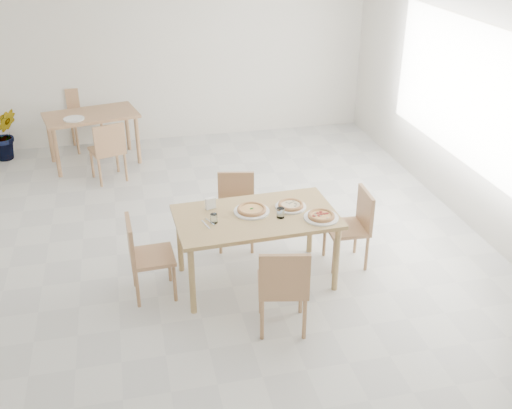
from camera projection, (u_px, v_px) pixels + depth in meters
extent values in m
plane|color=silver|center=(218.00, 243.00, 6.80)|extent=(7.00, 7.00, 0.00)
plane|color=silver|center=(177.00, 51.00, 9.19)|extent=(6.00, 0.00, 6.00)
plane|color=silver|center=(322.00, 349.00, 3.13)|extent=(6.00, 0.00, 6.00)
plane|color=silver|center=(476.00, 106.00, 6.75)|extent=(0.00, 7.00, 7.00)
cube|color=white|center=(462.00, 90.00, 6.96)|extent=(1.60, 0.02, 3.20)
cube|color=#A38053|center=(256.00, 217.00, 5.83)|extent=(1.60, 0.95, 0.04)
cylinder|color=#A38053|center=(192.00, 281.00, 5.51)|extent=(0.06, 0.06, 0.71)
cylinder|color=#A38053|center=(336.00, 259.00, 5.84)|extent=(0.06, 0.06, 0.71)
cylinder|color=#A38053|center=(180.00, 241.00, 6.15)|extent=(0.06, 0.06, 0.71)
cylinder|color=#A38053|center=(310.00, 223.00, 6.48)|extent=(0.06, 0.06, 0.71)
cube|color=#AE7E57|center=(283.00, 285.00, 5.30)|extent=(0.51, 0.51, 0.04)
cube|color=#AE7E57|center=(284.00, 276.00, 5.02)|extent=(0.43, 0.13, 0.41)
cylinder|color=#AE7E57|center=(301.00, 294.00, 5.57)|extent=(0.04, 0.04, 0.42)
cylinder|color=#AE7E57|center=(261.00, 294.00, 5.57)|extent=(0.04, 0.04, 0.42)
cylinder|color=#AE7E57|center=(304.00, 319.00, 5.24)|extent=(0.04, 0.04, 0.42)
cylinder|color=#AE7E57|center=(262.00, 319.00, 5.24)|extent=(0.04, 0.04, 0.42)
cube|color=#AE7E57|center=(236.00, 213.00, 6.58)|extent=(0.48, 0.48, 0.04)
cube|color=#AE7E57|center=(236.00, 188.00, 6.65)|extent=(0.40, 0.12, 0.38)
cylinder|color=#AE7E57|center=(220.00, 238.00, 6.52)|extent=(0.03, 0.03, 0.39)
cylinder|color=#AE7E57|center=(252.00, 237.00, 6.53)|extent=(0.03, 0.03, 0.39)
cylinder|color=#AE7E57|center=(221.00, 222.00, 6.83)|extent=(0.03, 0.03, 0.39)
cylinder|color=#AE7E57|center=(252.00, 222.00, 6.84)|extent=(0.03, 0.03, 0.39)
cube|color=#AE7E57|center=(152.00, 257.00, 5.75)|extent=(0.43, 0.43, 0.04)
cube|color=#AE7E57|center=(130.00, 240.00, 5.61)|extent=(0.06, 0.42, 0.39)
cylinder|color=#AE7E57|center=(175.00, 283.00, 5.74)|extent=(0.04, 0.04, 0.40)
cylinder|color=#AE7E57|center=(169.00, 264.00, 6.05)|extent=(0.04, 0.04, 0.40)
cylinder|color=#AE7E57|center=(137.00, 289.00, 5.66)|extent=(0.04, 0.04, 0.40)
cylinder|color=#AE7E57|center=(134.00, 269.00, 5.96)|extent=(0.04, 0.04, 0.40)
cube|color=#AE7E57|center=(347.00, 228.00, 6.25)|extent=(0.43, 0.43, 0.04)
cube|color=#AE7E57|center=(365.00, 209.00, 6.18)|extent=(0.06, 0.41, 0.39)
cylinder|color=#AE7E57|center=(324.00, 240.00, 6.48)|extent=(0.04, 0.04, 0.40)
cylinder|color=#AE7E57|center=(334.00, 257.00, 6.17)|extent=(0.04, 0.04, 0.40)
cylinder|color=#AE7E57|center=(356.00, 237.00, 6.53)|extent=(0.04, 0.04, 0.40)
cylinder|color=#AE7E57|center=(367.00, 253.00, 6.23)|extent=(0.04, 0.04, 0.40)
cylinder|color=white|center=(252.00, 211.00, 5.87)|extent=(0.35, 0.35, 0.02)
cylinder|color=white|center=(291.00, 207.00, 5.95)|extent=(0.31, 0.31, 0.02)
cylinder|color=white|center=(321.00, 218.00, 5.75)|extent=(0.34, 0.34, 0.02)
cylinder|color=tan|center=(252.00, 210.00, 5.86)|extent=(0.29, 0.29, 0.01)
torus|color=tan|center=(252.00, 209.00, 5.86)|extent=(0.29, 0.29, 0.03)
cylinder|color=orange|center=(252.00, 209.00, 5.86)|extent=(0.23, 0.23, 0.01)
ellipsoid|color=#175613|center=(252.00, 208.00, 5.85)|extent=(0.05, 0.04, 0.01)
cylinder|color=tan|center=(291.00, 206.00, 5.94)|extent=(0.30, 0.30, 0.01)
torus|color=tan|center=(291.00, 205.00, 5.94)|extent=(0.30, 0.30, 0.03)
cylinder|color=#FAECCD|center=(291.00, 205.00, 5.94)|extent=(0.23, 0.23, 0.01)
cylinder|color=tan|center=(321.00, 216.00, 5.75)|extent=(0.31, 0.31, 0.01)
torus|color=tan|center=(321.00, 215.00, 5.74)|extent=(0.32, 0.32, 0.03)
cylinder|color=orange|center=(321.00, 215.00, 5.74)|extent=(0.24, 0.24, 0.01)
cylinder|color=white|center=(281.00, 213.00, 5.75)|extent=(0.08, 0.08, 0.10)
cylinder|color=white|center=(214.00, 218.00, 5.66)|extent=(0.07, 0.07, 0.09)
cube|color=silver|center=(211.00, 209.00, 5.92)|extent=(0.12, 0.08, 0.01)
cube|color=white|center=(210.00, 203.00, 5.89)|extent=(0.11, 0.07, 0.11)
cube|color=silver|center=(210.00, 222.00, 5.69)|extent=(0.07, 0.15, 0.01)
cube|color=silver|center=(206.00, 225.00, 5.64)|extent=(0.06, 0.19, 0.01)
cube|color=#AE7E57|center=(91.00, 115.00, 8.54)|extent=(1.41, 0.99, 0.04)
cylinder|color=#AE7E57|center=(57.00, 153.00, 8.26)|extent=(0.06, 0.06, 0.71)
cylinder|color=#AE7E57|center=(138.00, 140.00, 8.69)|extent=(0.06, 0.06, 0.71)
cylinder|color=#AE7E57|center=(50.00, 139.00, 8.73)|extent=(0.06, 0.06, 0.71)
cylinder|color=#AE7E57|center=(127.00, 128.00, 9.17)|extent=(0.06, 0.06, 0.71)
cube|color=#AE7E57|center=(107.00, 150.00, 8.15)|extent=(0.53, 0.53, 0.04)
cube|color=#AE7E57|center=(110.00, 139.00, 7.91)|extent=(0.41, 0.16, 0.40)
cylinder|color=#AE7E57|center=(117.00, 158.00, 8.47)|extent=(0.04, 0.04, 0.41)
cylinder|color=#AE7E57|center=(92.00, 164.00, 8.31)|extent=(0.04, 0.04, 0.41)
cylinder|color=#AE7E57|center=(126.00, 167.00, 8.20)|extent=(0.04, 0.04, 0.41)
cylinder|color=#AE7E57|center=(100.00, 173.00, 8.04)|extent=(0.04, 0.04, 0.41)
cube|color=#AE7E57|center=(86.00, 120.00, 9.18)|extent=(0.53, 0.53, 0.04)
cube|color=#AE7E57|center=(81.00, 101.00, 9.24)|extent=(0.45, 0.13, 0.43)
cylinder|color=#AE7E57|center=(77.00, 140.00, 9.06)|extent=(0.04, 0.04, 0.44)
cylinder|color=#AE7E57|center=(103.00, 137.00, 9.21)|extent=(0.04, 0.04, 0.44)
cylinder|color=#AE7E57|center=(73.00, 132.00, 9.37)|extent=(0.04, 0.04, 0.44)
cylinder|color=#AE7E57|center=(98.00, 129.00, 9.52)|extent=(0.04, 0.04, 0.44)
cylinder|color=white|center=(74.00, 119.00, 8.31)|extent=(0.29, 0.29, 0.02)
imported|color=#1E6620|center=(4.00, 134.00, 8.83)|extent=(0.52, 0.48, 0.77)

